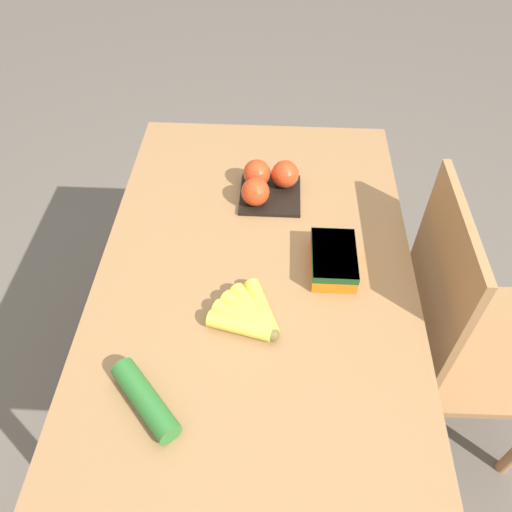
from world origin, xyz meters
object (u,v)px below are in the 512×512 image
Objects in this scene: carrot_bag at (334,259)px; cucumber_near at (145,399)px; tomato_pack at (267,182)px; chair at (459,337)px; banana_bunch at (250,316)px.

cucumber_near is (0.37, -0.37, -0.01)m from carrot_bag.
cucumber_near is (0.63, -0.21, -0.02)m from tomato_pack.
chair is at bearing 90.13° from carrot_bag.
chair is 0.89m from cucumber_near.
carrot_bag is 0.97× the size of cucumber_near.
chair is 5.92× the size of carrot_bag.
chair is at bearing 106.14° from banana_bunch.
carrot_bag reaches higher than banana_bunch.
tomato_pack reaches higher than cucumber_near.
cucumber_near reaches higher than banana_bunch.
banana_bunch is 0.97× the size of tomato_pack.
chair reaches higher than carrot_bag.
tomato_pack reaches higher than carrot_bag.
cucumber_near is at bearing -18.10° from tomato_pack.
tomato_pack is at bearing 161.90° from cucumber_near.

